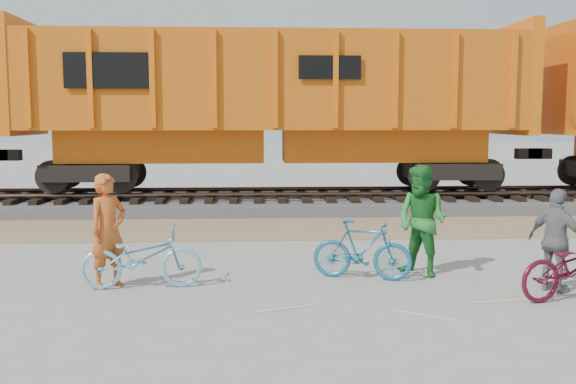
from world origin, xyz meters
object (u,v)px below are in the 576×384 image
hopper_car_center (273,102)px  person_man (422,221)px  person_woman (557,241)px  bicycle_maroon (576,266)px  bicycle_blue (141,257)px  bicycle_teal (362,250)px  person_solo (108,231)px

hopper_car_center → person_man: bearing=-75.1°
person_man → person_woman: size_ratio=1.18×
person_man → bicycle_maroon: bearing=7.4°
bicycle_blue → bicycle_maroon: bicycle_maroon is taller
bicycle_maroon → bicycle_blue: bearing=66.8°
hopper_car_center → person_man: size_ratio=7.82×
bicycle_teal → person_solo: person_solo is taller
bicycle_blue → person_solo: bearing=74.0°
bicycle_maroon → person_woman: (-0.10, 0.40, 0.29)m
bicycle_blue → bicycle_teal: 3.40m
bicycle_maroon → person_man: person_man is taller
bicycle_teal → bicycle_maroon: size_ratio=0.87×
hopper_car_center → bicycle_maroon: hopper_car_center is taller
hopper_car_center → bicycle_maroon: bearing=-67.5°
bicycle_maroon → person_man: (-1.80, 1.49, 0.42)m
bicycle_blue → person_woman: (6.08, -0.52, 0.29)m
bicycle_teal → person_woman: 2.86m
bicycle_teal → person_woman: bearing=-90.0°
bicycle_blue → person_solo: (-0.50, 0.10, 0.39)m
person_man → hopper_car_center: bearing=152.0°
person_man → person_solo: bearing=-127.5°
bicycle_teal → person_woman: size_ratio=1.03×
hopper_car_center → bicycle_teal: size_ratio=8.91×
bicycle_teal → person_man: 1.10m
bicycle_teal → person_woman: person_woman is taller
bicycle_maroon → bicycle_teal: bearing=50.6°
hopper_car_center → person_woman: (3.85, -9.13, -2.25)m
bicycle_blue → person_woman: bearing=-99.6°
bicycle_teal → bicycle_maroon: (2.80, -1.29, 0.00)m
hopper_car_center → bicycle_blue: hopper_car_center is taller
person_solo → person_man: (4.88, 0.47, 0.04)m
hopper_car_center → bicycle_blue: size_ratio=7.86×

